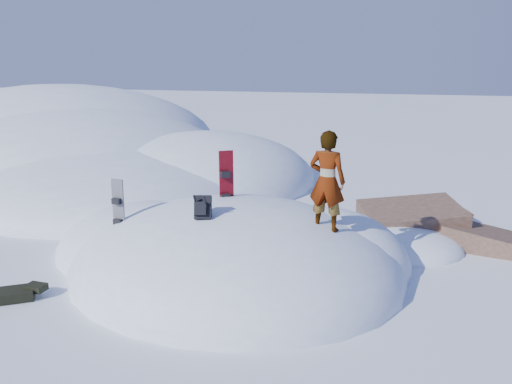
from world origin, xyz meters
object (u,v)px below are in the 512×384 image
(snowboard_dark, at_px, (118,214))
(person, at_px, (327,181))
(backpack, at_px, (203,208))
(snowboard_red, at_px, (226,188))

(snowboard_dark, relative_size, person, 0.78)
(backpack, height_order, person, person)
(snowboard_dark, relative_size, backpack, 2.77)
(snowboard_red, height_order, snowboard_dark, snowboard_red)
(backpack, bearing_deg, person, -0.23)
(snowboard_dark, bearing_deg, backpack, -0.39)
(snowboard_dark, bearing_deg, person, 12.31)
(snowboard_dark, xyz_separation_m, backpack, (1.96, -0.27, 0.36))
(backpack, bearing_deg, snowboard_dark, 156.28)
(backpack, distance_m, person, 2.38)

